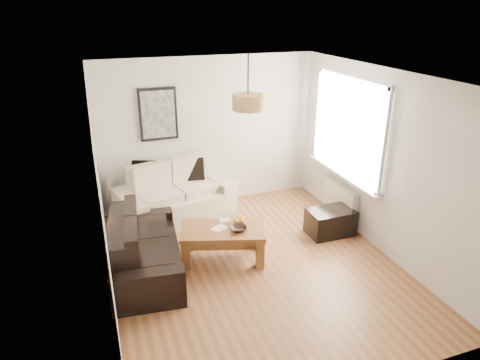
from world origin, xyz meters
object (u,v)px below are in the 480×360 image
object	(u,v)px
sofa_leather	(145,246)
coffee_table	(223,243)
loveseat_cream	(175,193)
ottoman	(330,222)

from	to	relation	value
sofa_leather	coffee_table	size ratio (longest dim) A/B	1.55
sofa_leather	coffee_table	world-z (taller)	sofa_leather
coffee_table	sofa_leather	bearing A→B (deg)	178.26
loveseat_cream	sofa_leather	bearing A→B (deg)	-130.39
sofa_leather	coffee_table	bearing A→B (deg)	-86.08
loveseat_cream	coffee_table	bearing A→B (deg)	-89.88
coffee_table	ottoman	bearing A→B (deg)	3.71
coffee_table	ottoman	world-z (taller)	coffee_table
loveseat_cream	ottoman	xyz separation A→B (m)	(2.18, -1.35, -0.26)
coffee_table	loveseat_cream	bearing A→B (deg)	104.30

